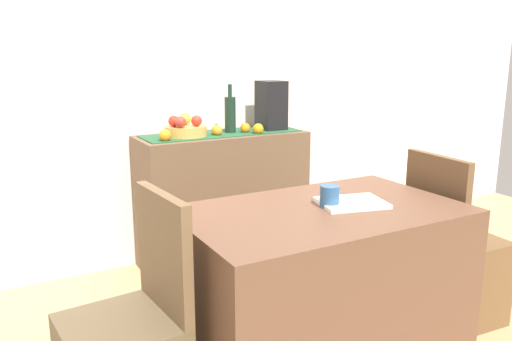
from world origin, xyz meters
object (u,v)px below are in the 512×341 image
Objects in this scene: wine_bottle at (230,114)px; coffee_cup at (330,196)px; coffee_maker at (271,106)px; dining_table at (320,289)px; fruit_bowl at (186,131)px; sideboard_console at (223,199)px; chair_by_corner at (453,271)px; open_book at (352,203)px.

coffee_cup is (-0.16, -1.29, -0.21)m from wine_bottle.
dining_table is (-0.51, -1.29, -0.67)m from coffee_maker.
sideboard_console is at bearing 0.00° from fruit_bowl.
coffee_maker reaches higher than sideboard_console.
wine_bottle is at bearing 81.31° from dining_table.
dining_table is (-0.14, -1.29, -0.07)m from sideboard_console.
chair_by_corner reaches higher than coffee_cup.
fruit_bowl is at bearing 94.93° from dining_table.
wine_bottle is at bearing 101.49° from open_book.
coffee_maker is at bearing 88.34° from open_book.
wine_bottle reaches higher than chair_by_corner.
open_book is at bearing -178.57° from chair_by_corner.
fruit_bowl is at bearing 114.88° from open_book.
fruit_bowl is 0.32m from wine_bottle.
coffee_maker is at bearing 0.00° from wine_bottle.
coffee_maker is 1.18× the size of open_book.
wine_bottle is at bearing -0.00° from sideboard_console.
coffee_maker reaches higher than dining_table.
chair_by_corner is (0.67, -1.29, -0.73)m from wine_bottle.
coffee_maker is at bearing 68.57° from dining_table.
coffee_maker is at bearing 0.00° from sideboard_console.
sideboard_console is at bearing 180.00° from coffee_maker.
coffee_maker is (0.37, 0.00, 0.60)m from sideboard_console.
coffee_cup is (-0.10, -1.29, 0.35)m from sideboard_console.
sideboard_console is 3.48× the size of wine_bottle.
coffee_cup is (-0.47, -1.29, -0.25)m from coffee_maker.
sideboard_console is at bearing 119.42° from chair_by_corner.
coffee_maker is 3.48× the size of coffee_cup.
fruit_bowl reaches higher than chair_by_corner.
fruit_bowl is 2.75× the size of coffee_cup.
dining_table is at bearing -85.07° from fruit_bowl.
fruit_bowl reaches higher than coffee_cup.
coffee_maker is 0.37× the size of chair_by_corner.
dining_table is (-0.20, -1.29, -0.63)m from wine_bottle.
coffee_cup is at bearing -97.07° from wine_bottle.
dining_table is (0.11, -1.29, -0.54)m from fruit_bowl.
chair_by_corner is at bearing -74.46° from coffee_maker.
coffee_maker reaches higher than chair_by_corner.
dining_table is 4.29× the size of open_book.
sideboard_console is 0.92× the size of dining_table.
wine_bottle is 1.45m from dining_table.
coffee_maker reaches higher than fruit_bowl.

